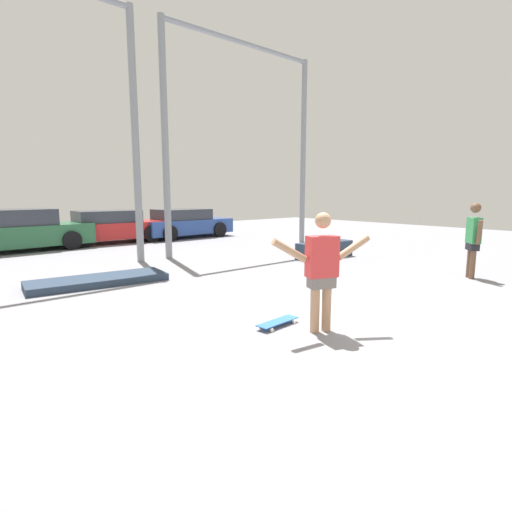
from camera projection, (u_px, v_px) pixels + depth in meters
name	position (u px, v px, depth m)	size (l,w,h in m)	color
ground_plane	(340.00, 309.00, 6.77)	(36.00, 36.00, 0.00)	gray
skateboarder	(322.00, 267.00, 5.55)	(1.42, 0.66, 1.69)	tan
skateboard	(278.00, 322.00, 5.92)	(0.76, 0.30, 0.08)	#2D66B2
grind_box	(325.00, 250.00, 12.08)	(1.96, 0.53, 0.49)	#28384C
manual_pad	(98.00, 281.00, 8.63)	(2.83, 0.97, 0.15)	#28384C
canopy_support_left	(8.00, 94.00, 8.89)	(6.10, 0.20, 6.83)	gray
canopy_support_right	(244.00, 127.00, 13.31)	(6.10, 0.20, 6.83)	gray
parked_car_green	(18.00, 231.00, 13.44)	(4.45, 2.15, 1.41)	#28603D
parked_car_red	(111.00, 227.00, 15.67)	(4.30, 2.07, 1.27)	red
parked_car_blue	(184.00, 223.00, 17.54)	(4.07, 1.92, 1.25)	#284793
bystander	(473.00, 237.00, 9.10)	(0.59, 0.56, 1.73)	brown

